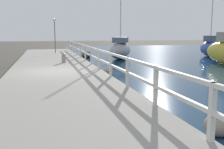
# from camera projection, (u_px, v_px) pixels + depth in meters

# --- Properties ---
(ground_plane) EXTENTS (120.00, 120.00, 0.00)m
(ground_plane) POSITION_uv_depth(u_px,v_px,m) (56.00, 77.00, 12.85)
(ground_plane) COLOR #4C473D
(dock_walkway) EXTENTS (4.57, 36.00, 0.32)m
(dock_walkway) POSITION_uv_depth(u_px,v_px,m) (56.00, 74.00, 12.83)
(dock_walkway) COLOR #9E998E
(dock_walkway) RESTS_ON ground
(railing) EXTENTS (0.10, 32.50, 1.03)m
(railing) POSITION_uv_depth(u_px,v_px,m) (99.00, 56.00, 13.24)
(railing) COLOR silver
(railing) RESTS_ON dock_walkway
(boulder_water_edge) EXTENTS (0.70, 0.63, 0.53)m
(boulder_water_edge) POSITION_uv_depth(u_px,v_px,m) (84.00, 54.00, 23.58)
(boulder_water_edge) COLOR slate
(boulder_water_edge) RESTS_ON ground
(boulder_near_dock) EXTENTS (0.50, 0.45, 0.37)m
(boulder_near_dock) POSITION_uv_depth(u_px,v_px,m) (109.00, 71.00, 13.81)
(boulder_near_dock) COLOR gray
(boulder_near_dock) RESTS_ON ground
(boulder_far_strip) EXTENTS (0.63, 0.57, 0.47)m
(boulder_far_strip) POSITION_uv_depth(u_px,v_px,m) (219.00, 125.00, 5.52)
(boulder_far_strip) COLOR gray
(boulder_far_strip) RESTS_ON ground
(boulder_mid_strip) EXTENTS (0.50, 0.45, 0.37)m
(boulder_mid_strip) POSITION_uv_depth(u_px,v_px,m) (84.00, 55.00, 23.88)
(boulder_mid_strip) COLOR slate
(boulder_mid_strip) RESTS_ON ground
(boulder_downstream) EXTENTS (0.75, 0.67, 0.56)m
(boulder_downstream) POSITION_uv_depth(u_px,v_px,m) (88.00, 54.00, 23.18)
(boulder_downstream) COLOR #666056
(boulder_downstream) RESTS_ON ground
(mooring_bollard) EXTENTS (0.25, 0.25, 0.59)m
(mooring_bollard) POSITION_uv_depth(u_px,v_px,m) (64.00, 58.00, 16.31)
(mooring_bollard) COLOR gray
(mooring_bollard) RESTS_ON dock_walkway
(dock_lamp) EXTENTS (0.26, 0.26, 3.16)m
(dock_lamp) POSITION_uv_depth(u_px,v_px,m) (55.00, 28.00, 23.95)
(dock_lamp) COLOR #514C47
(dock_lamp) RESTS_ON dock_walkway
(sailboat_gray) EXTENTS (3.83, 5.84, 5.95)m
(sailboat_gray) POSITION_uv_depth(u_px,v_px,m) (120.00, 50.00, 22.43)
(sailboat_gray) COLOR gray
(sailboat_gray) RESTS_ON water_surface
(sailboat_blue) EXTENTS (2.33, 3.83, 7.37)m
(sailboat_blue) POSITION_uv_depth(u_px,v_px,m) (210.00, 48.00, 24.31)
(sailboat_blue) COLOR #2D4C9E
(sailboat_blue) RESTS_ON water_surface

